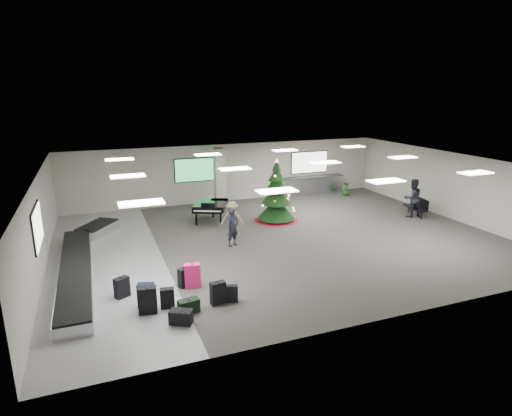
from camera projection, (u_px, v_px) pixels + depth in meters
name	position (u px, v px, depth m)	size (l,w,h in m)	color
ground	(281.00, 239.00, 18.07)	(18.00, 18.00, 0.00)	#3D3B38
room_envelope	(267.00, 183.00, 17.91)	(18.02, 14.02, 3.21)	#A6A297
baggage_carousel	(81.00, 261.00, 15.20)	(2.28, 9.71, 0.43)	silver
service_counter	(311.00, 185.00, 25.63)	(4.05, 0.65, 1.08)	silver
suitcase_0	(148.00, 300.00, 11.98)	(0.55, 0.36, 0.82)	black
suitcase_1	(218.00, 293.00, 12.53)	(0.47, 0.29, 0.71)	black
pink_suitcase	(193.00, 276.00, 13.57)	(0.54, 0.36, 0.81)	#F01F6A
suitcase_3	(185.00, 277.00, 13.64)	(0.48, 0.38, 0.65)	black
navy_suitcase	(146.00, 295.00, 12.36)	(0.53, 0.41, 0.73)	black
suitcase_5	(167.00, 298.00, 12.30)	(0.43, 0.28, 0.62)	black
green_duffel	(189.00, 306.00, 12.08)	(0.63, 0.39, 0.41)	black
suitcase_7	(232.00, 294.00, 12.67)	(0.40, 0.29, 0.54)	black
suitcase_8	(122.00, 287.00, 12.93)	(0.50, 0.43, 0.66)	black
black_duffel	(181.00, 317.00, 11.49)	(0.69, 0.59, 0.41)	black
christmas_tree	(276.00, 199.00, 20.37)	(2.13, 2.13, 3.03)	maroon
grand_piano	(210.00, 206.00, 20.26)	(2.08, 2.30, 1.08)	black
bench	(417.00, 205.00, 21.29)	(0.75, 1.54, 0.94)	black
traveler_a	(233.00, 227.00, 17.08)	(0.57, 0.37, 1.55)	black
traveler_b	(232.00, 219.00, 18.22)	(1.00, 0.57, 1.54)	#8B8256
traveler_bench	(412.00, 198.00, 20.98)	(0.93, 0.72, 1.91)	black
potted_plant_left	(283.00, 191.00, 24.88)	(0.40, 0.32, 0.73)	#163C13
potted_plant_right	(346.00, 189.00, 25.32)	(0.46, 0.46, 0.82)	#163C13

